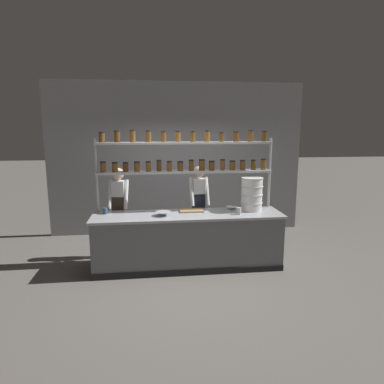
% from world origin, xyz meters
% --- Properties ---
extents(ground_plane, '(40.00, 40.00, 0.00)m').
position_xyz_m(ground_plane, '(0.00, 0.00, 0.00)').
color(ground_plane, slate).
extents(back_wall, '(5.53, 0.12, 3.28)m').
position_xyz_m(back_wall, '(0.00, 2.06, 1.64)').
color(back_wall, '#939399').
rests_on(back_wall, ground_plane).
extents(prep_counter, '(3.13, 0.76, 0.92)m').
position_xyz_m(prep_counter, '(0.00, -0.00, 0.46)').
color(prep_counter, slate).
rests_on(prep_counter, ground_plane).
extents(spice_shelf_unit, '(3.02, 0.28, 2.28)m').
position_xyz_m(spice_shelf_unit, '(-0.00, 0.33, 1.80)').
color(spice_shelf_unit, '#ADAFB5').
rests_on(spice_shelf_unit, ground_plane).
extents(chef_left, '(0.39, 0.31, 1.63)m').
position_xyz_m(chef_left, '(-1.16, 0.62, 0.93)').
color(chef_left, black).
rests_on(chef_left, ground_plane).
extents(chef_center, '(0.38, 0.30, 1.63)m').
position_xyz_m(chef_center, '(0.28, 0.70, 0.93)').
color(chef_center, black).
rests_on(chef_center, ground_plane).
extents(container_stack, '(0.37, 0.37, 0.57)m').
position_xyz_m(container_stack, '(1.11, 0.13, 1.21)').
color(container_stack, white).
rests_on(container_stack, prep_counter).
extents(cutting_board, '(0.40, 0.26, 0.02)m').
position_xyz_m(cutting_board, '(0.08, 0.18, 0.93)').
color(cutting_board, '#A88456').
rests_on(cutting_board, prep_counter).
extents(prep_bowl_near_left, '(0.19, 0.19, 0.05)m').
position_xyz_m(prep_bowl_near_left, '(0.78, 0.22, 0.95)').
color(prep_bowl_near_left, white).
rests_on(prep_bowl_near_left, prep_counter).
extents(prep_bowl_center_front, '(0.25, 0.25, 0.07)m').
position_xyz_m(prep_bowl_center_front, '(-0.41, -0.07, 0.95)').
color(prep_bowl_center_front, '#B2B7BC').
rests_on(prep_bowl_center_front, prep_counter).
extents(serving_cup_front, '(0.07, 0.07, 0.11)m').
position_xyz_m(serving_cup_front, '(0.83, -0.13, 0.97)').
color(serving_cup_front, '#B2B7BC').
rests_on(serving_cup_front, prep_counter).
extents(serving_cup_by_board, '(0.07, 0.07, 0.10)m').
position_xyz_m(serving_cup_by_board, '(-1.35, 0.17, 0.97)').
color(serving_cup_by_board, '#334C70').
rests_on(serving_cup_by_board, prep_counter).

